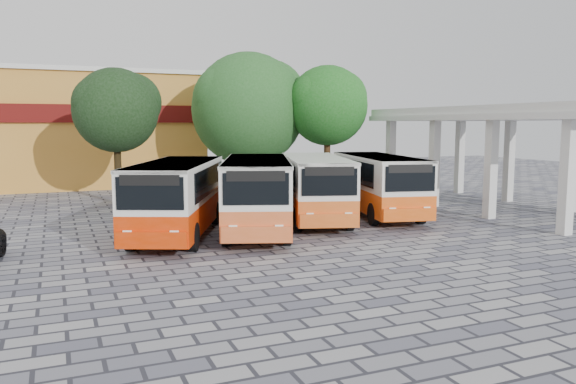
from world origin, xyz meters
name	(u,v)px	position (x,y,z in m)	size (l,w,h in m)	color
ground	(366,238)	(0.00, 0.00, 0.00)	(90.00, 90.00, 0.00)	#545564
terminal_shelter	(503,116)	(10.50, 4.00, 4.91)	(6.80, 15.80, 5.40)	silver
shophouse_block	(58,129)	(-11.00, 25.99, 4.16)	(20.40, 10.40, 8.30)	#C9842D
bus_far_left	(177,194)	(-6.85, 3.25, 1.74)	(5.63, 8.93, 3.00)	red
bus_centre_left	(257,190)	(-3.57, 2.93, 1.77)	(5.30, 9.07, 3.06)	orange
bus_centre_right	(316,184)	(-0.12, 4.49, 1.72)	(4.89, 8.78, 2.98)	orange
bus_far_right	(379,181)	(3.37, 4.60, 1.71)	(4.26, 8.62, 2.95)	#EA530D
tree_left	(117,108)	(-7.99, 13.93, 5.42)	(4.95, 4.72, 7.63)	#2E220F
tree_middle	(250,106)	(0.63, 16.21, 5.70)	(7.77, 7.40, 9.16)	#482E15
tree_right	(328,103)	(4.92, 13.30, 5.83)	(5.33, 5.08, 8.21)	#492D17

